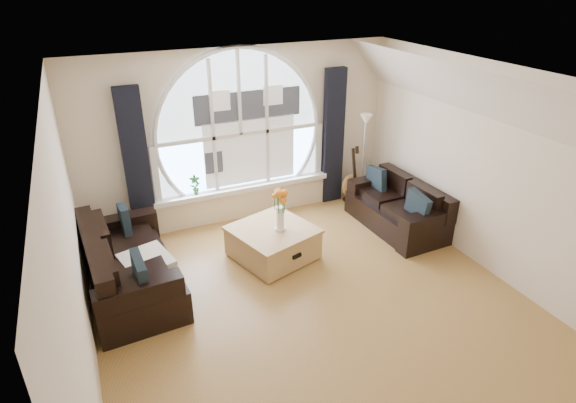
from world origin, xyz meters
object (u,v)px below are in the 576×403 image
Objects in this scene: coffee_chest at (273,242)px; guitar at (352,174)px; floor_lamp at (363,161)px; sofa_left at (131,264)px; vase_flowers at (280,204)px; sofa_right at (397,204)px; potted_plant at (195,185)px.

coffee_chest is 2.23m from guitar.
coffee_chest is at bearing -154.97° from floor_lamp.
vase_flowers reaches higher than sofa_left.
sofa_right is at bearing -3.19° from sofa_left.
sofa_right is 2.38× the size of vase_flowers.
potted_plant is at bearing 171.84° from floor_lamp.
floor_lamp is at bearing 9.96° from sofa_left.
guitar is 2.67m from potted_plant.
guitar is at bearing 12.72° from coffee_chest.
potted_plant is (-0.82, 1.41, -0.14)m from vase_flowers.
floor_lamp is 5.13× the size of potted_plant.
sofa_right is 3.14m from potted_plant.
guitar reaches higher than sofa_left.
floor_lamp is 1.51× the size of guitar.
vase_flowers is 2.19m from floor_lamp.
coffee_chest is 0.96× the size of guitar.
floor_lamp is (3.94, 0.96, 0.40)m from sofa_left.
guitar reaches higher than coffee_chest.
floor_lamp reaches higher than sofa_right.
coffee_chest is (1.92, 0.02, -0.15)m from sofa_left.
sofa_right is at bearing -24.95° from potted_plant.
sofa_left is at bearing -166.26° from floor_lamp.
sofa_left reaches higher than coffee_chest.
sofa_left is at bearing 178.54° from sofa_right.
vase_flowers reaches higher than guitar.
sofa_right is (4.02, 0.04, 0.00)m from sofa_left.
floor_lamp reaches higher than coffee_chest.
sofa_right is 1.57× the size of guitar.
vase_flowers is 1.64m from potted_plant.
guitar is (3.84, 1.12, 0.13)m from sofa_left.
potted_plant is at bearing 153.01° from sofa_right.
guitar is at bearing 97.39° from sofa_right.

